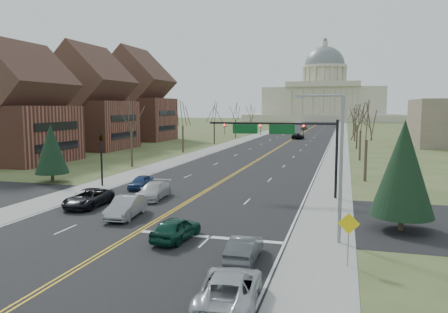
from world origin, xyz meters
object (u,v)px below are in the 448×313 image
Objects in this scene: car_nb_outer_lead at (244,248)px; car_nb_outer_second at (230,288)px; car_sb_inner_lead at (126,207)px; car_sb_outer_lead at (88,198)px; car_sb_inner_second at (154,191)px; car_far_nb at (298,136)px; warn_sign at (349,229)px; car_far_sb at (304,127)px; car_sb_outer_second at (141,182)px; car_nb_inner_lead at (176,228)px; signal_left at (101,151)px; street_light at (337,158)px; signal_mast at (281,135)px.

car_nb_outer_second reaches higher than car_nb_outer_lead.
car_sb_outer_lead is (-4.76, 2.35, -0.07)m from car_sb_inner_lead.
car_far_nb is (4.79, 79.61, 0.06)m from car_sb_inner_second.
car_sb_inner_second is at bearing -63.54° from car_nb_outer_second.
car_far_nb is (-12.18, 92.55, -1.21)m from warn_sign.
car_nb_outer_lead is 0.80× the size of car_sb_inner_second.
warn_sign reaches higher than car_sb_inner_lead.
warn_sign is 0.59× the size of car_sb_inner_lead.
car_nb_outer_second is 1.05× the size of car_sb_inner_second.
car_nb_outer_lead is 5.53m from car_nb_outer_second.
car_sb_inner_second reaches higher than car_sb_outer_lead.
car_far_sb is (1.95, 128.50, 0.08)m from car_sb_inner_second.
warn_sign is at bearing -23.74° from car_sb_outer_lead.
car_sb_outer_second is 0.82× the size of car_far_sb.
car_sb_inner_lead is 1.23× the size of car_sb_outer_second.
car_sb_outer_lead is at bearing -30.91° from car_nb_outer_lead.
signal_left is at bearing -39.81° from car_nb_inner_lead.
car_nb_inner_lead is at bearing -46.89° from signal_left.
street_light reaches higher than car_nb_outer_second.
car_nb_outer_lead is (0.64, -18.05, -5.08)m from signal_mast.
car_nb_outer_second is at bearing -59.28° from car_sb_outer_second.
car_nb_outer_lead is at bearing -53.88° from car_sb_inner_second.
signal_left is 5.60m from car_sb_outer_second.
warn_sign is 17.29m from car_sb_inner_lead.
signal_mast is 75.45m from car_far_nb.
car_sb_inner_second reaches higher than car_sb_outer_second.
car_sb_inner_second is (-16.21, 8.92, -4.48)m from street_light.
car_sb_inner_second is (8.03, -4.58, -2.96)m from signal_left.
signal_left is 1.25× the size of car_far_sb.
car_sb_inner_second is at bearing -89.05° from car_far_sb.
car_far_nb is (8.69, 84.05, 0.07)m from car_sb_outer_lead.
car_far_nb reaches higher than car_sb_outer_lead.
car_nb_outer_second is (1.25, -23.55, -5.01)m from signal_mast.
signal_left reaches higher than car_sb_inner_lead.
car_nb_outer_second is 16.62m from car_sb_inner_lead.
car_nb_inner_lead is 18.24m from car_sb_outer_second.
signal_left is 124.36m from car_far_sb.
car_sb_outer_lead is at bearing -96.76° from car_sb_outer_second.
street_light reaches higher than signal_left.
signal_mast is 19.06m from signal_left.
signal_left is 1.24× the size of car_sb_inner_lead.
car_nb_inner_lead is 7.18m from car_sb_inner_lead.
car_far_sb is at bearing 83.99° from car_sb_inner_lead.
street_light reaches higher than car_sb_outer_second.
car_sb_outer_second is (-3.34, 4.21, -0.06)m from car_sb_inner_second.
car_far_sb is (-15.03, 141.44, -1.18)m from warn_sign.
signal_mast is at bearing -88.58° from car_nb_outer_lead.
car_nb_inner_lead is 90.70m from car_far_nb.
signal_left is at bearing 172.49° from car_sb_outer_second.
warn_sign is 0.55× the size of car_sb_outer_lead.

